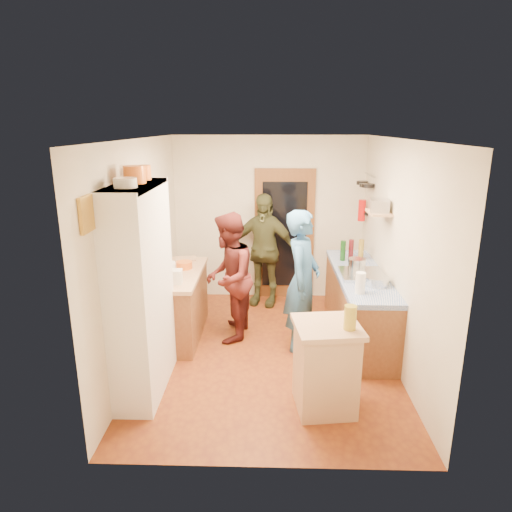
{
  "coord_description": "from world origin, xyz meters",
  "views": [
    {
      "loc": [
        0.01,
        -5.16,
        2.75
      ],
      "look_at": [
        -0.15,
        0.15,
        1.22
      ],
      "focal_mm": 32.0,
      "sensor_mm": 36.0,
      "label": 1
    }
  ],
  "objects_px": {
    "right_counter_base": "(358,307)",
    "person_left": "(231,277)",
    "hutch_body": "(141,291)",
    "island_base": "(325,369)",
    "person_back": "(264,250)",
    "person_hob": "(304,282)"
  },
  "relations": [
    {
      "from": "right_counter_base",
      "to": "person_left",
      "type": "relative_size",
      "value": 1.3
    },
    {
      "from": "island_base",
      "to": "person_back",
      "type": "relative_size",
      "value": 0.49
    },
    {
      "from": "island_base",
      "to": "person_hob",
      "type": "relative_size",
      "value": 0.48
    },
    {
      "from": "hutch_body",
      "to": "person_back",
      "type": "bearing_deg",
      "value": 63.21
    },
    {
      "from": "island_base",
      "to": "person_left",
      "type": "relative_size",
      "value": 0.51
    },
    {
      "from": "hutch_body",
      "to": "person_hob",
      "type": "height_order",
      "value": "hutch_body"
    },
    {
      "from": "right_counter_base",
      "to": "person_left",
      "type": "distance_m",
      "value": 1.73
    },
    {
      "from": "island_base",
      "to": "person_hob",
      "type": "bearing_deg",
      "value": 95.65
    },
    {
      "from": "person_left",
      "to": "hutch_body",
      "type": "bearing_deg",
      "value": -28.03
    },
    {
      "from": "right_counter_base",
      "to": "person_back",
      "type": "relative_size",
      "value": 1.25
    },
    {
      "from": "hutch_body",
      "to": "right_counter_base",
      "type": "relative_size",
      "value": 1.0
    },
    {
      "from": "island_base",
      "to": "right_counter_base",
      "type": "bearing_deg",
      "value": 69.1
    },
    {
      "from": "person_hob",
      "to": "person_back",
      "type": "height_order",
      "value": "person_hob"
    },
    {
      "from": "right_counter_base",
      "to": "island_base",
      "type": "distance_m",
      "value": 1.75
    },
    {
      "from": "island_base",
      "to": "person_left",
      "type": "bearing_deg",
      "value": 123.7
    },
    {
      "from": "person_back",
      "to": "right_counter_base",
      "type": "bearing_deg",
      "value": -25.16
    },
    {
      "from": "person_hob",
      "to": "hutch_body",
      "type": "bearing_deg",
      "value": 135.39
    },
    {
      "from": "hutch_body",
      "to": "person_left",
      "type": "bearing_deg",
      "value": 56.64
    },
    {
      "from": "hutch_body",
      "to": "person_back",
      "type": "relative_size",
      "value": 1.25
    },
    {
      "from": "right_counter_base",
      "to": "island_base",
      "type": "height_order",
      "value": "island_base"
    },
    {
      "from": "person_left",
      "to": "person_hob",
      "type": "bearing_deg",
      "value": 77.42
    },
    {
      "from": "island_base",
      "to": "person_hob",
      "type": "distance_m",
      "value": 1.37
    }
  ]
}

